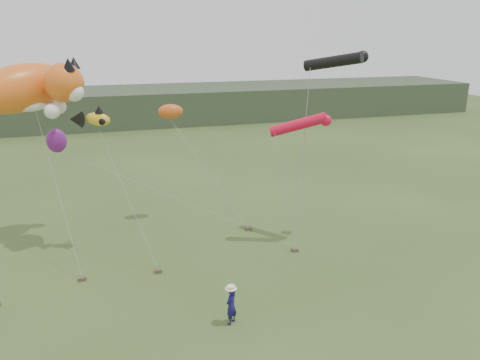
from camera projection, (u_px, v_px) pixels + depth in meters
name	position (u px, v px, depth m)	size (l,w,h in m)	color
ground	(235.00, 324.00, 18.03)	(120.00, 120.00, 0.00)	#385123
headland	(111.00, 107.00, 57.44)	(90.00, 13.00, 4.00)	#2D3D28
festival_attendant	(231.00, 306.00, 17.89)	(0.56, 0.37, 1.54)	#181550
sandbag_anchors	(167.00, 264.00, 22.58)	(14.08, 4.78, 0.16)	brown
cat_kite	(30.00, 88.00, 22.94)	(6.75, 4.86, 3.04)	orange
fish_kite	(90.00, 119.00, 22.63)	(2.14, 1.40, 1.04)	gold
tube_kites	(322.00, 90.00, 23.50)	(5.10, 2.74, 4.23)	black
misc_kites	(114.00, 126.00, 26.12)	(7.54, 1.13, 2.46)	#D0571D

